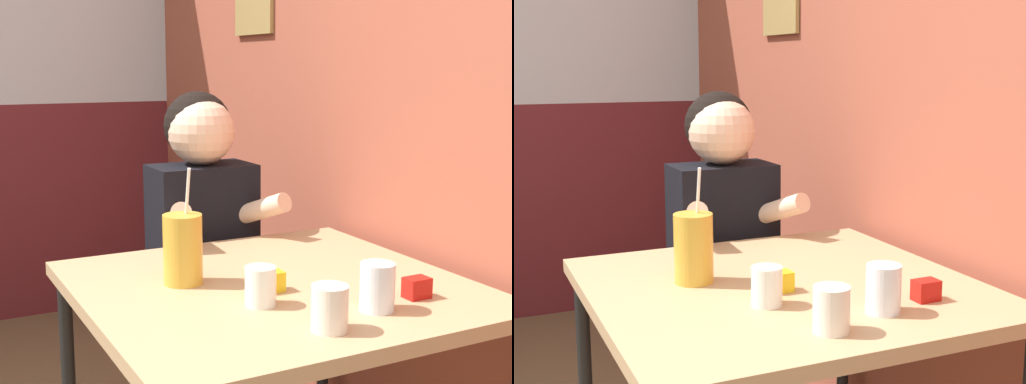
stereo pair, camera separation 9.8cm
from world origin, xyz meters
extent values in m
cube|color=#9E4C38|center=(1.42, 1.30, 1.35)|extent=(0.06, 4.59, 2.70)
cube|color=olive|center=(1.38, 1.53, 1.51)|extent=(0.02, 0.31, 0.19)
cube|color=tan|center=(0.87, 0.43, 0.73)|extent=(0.95, 0.94, 0.04)
cylinder|color=black|center=(1.30, 0.85, 0.36)|extent=(0.04, 0.04, 0.71)
cube|color=black|center=(0.94, 1.06, 0.23)|extent=(0.31, 0.20, 0.46)
cube|color=black|center=(0.94, 1.06, 0.71)|extent=(0.34, 0.20, 0.51)
sphere|color=black|center=(0.94, 1.09, 1.10)|extent=(0.23, 0.23, 0.23)
sphere|color=beige|center=(0.94, 1.06, 1.08)|extent=(0.22, 0.22, 0.22)
cylinder|color=beige|center=(0.81, 0.92, 0.83)|extent=(0.14, 0.27, 0.15)
cylinder|color=beige|center=(1.08, 0.92, 0.83)|extent=(0.14, 0.27, 0.15)
cylinder|color=gold|center=(0.67, 0.53, 0.84)|extent=(0.10, 0.10, 0.18)
cylinder|color=white|center=(0.68, 0.53, 0.98)|extent=(0.01, 0.04, 0.14)
cylinder|color=silver|center=(0.98, 0.14, 0.80)|extent=(0.08, 0.08, 0.11)
cylinder|color=silver|center=(0.77, 0.29, 0.79)|extent=(0.07, 0.07, 0.09)
cylinder|color=silver|center=(0.82, 0.09, 0.80)|extent=(0.08, 0.08, 0.10)
cube|color=#B7140F|center=(1.12, 0.17, 0.77)|extent=(0.06, 0.04, 0.05)
cube|color=yellow|center=(0.84, 0.37, 0.77)|extent=(0.06, 0.04, 0.05)
camera|label=1|loc=(0.03, -1.11, 1.30)|focal=50.00mm
camera|label=2|loc=(0.12, -1.15, 1.30)|focal=50.00mm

